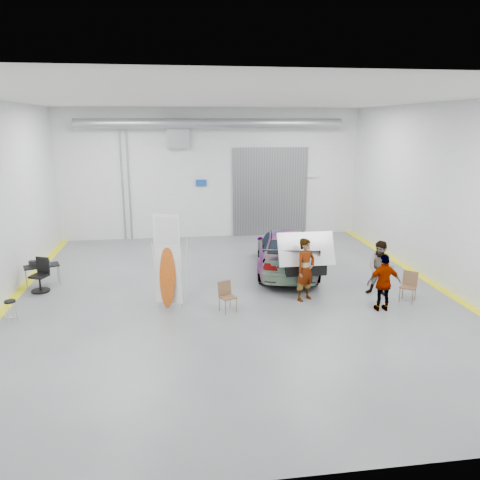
{
  "coord_description": "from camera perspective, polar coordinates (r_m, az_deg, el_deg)",
  "views": [
    {
      "loc": [
        -1.76,
        -13.94,
        5.34
      ],
      "look_at": [
        0.38,
        1.15,
        1.5
      ],
      "focal_mm": 35.0,
      "sensor_mm": 36.0,
      "label": 1
    }
  ],
  "objects": [
    {
      "name": "ground",
      "position": [
        15.03,
        -0.81,
        -6.67
      ],
      "size": [
        16.0,
        16.0,
        0.0
      ],
      "primitive_type": "plane",
      "color": "slate",
      "rests_on": "ground"
    },
    {
      "name": "room_shell",
      "position": [
        16.33,
        -1.01,
        9.71
      ],
      "size": [
        14.02,
        16.18,
        6.01
      ],
      "color": "silver",
      "rests_on": "ground"
    },
    {
      "name": "sedan_car",
      "position": [
        17.31,
        5.66,
        -1.23
      ],
      "size": [
        3.12,
        5.64,
        1.54
      ],
      "primitive_type": "imported",
      "rotation": [
        0.0,
        0.0,
        2.96
      ],
      "color": "white",
      "rests_on": "ground"
    },
    {
      "name": "person_a",
      "position": [
        14.44,
        7.99,
        -3.59
      ],
      "size": [
        0.85,
        0.76,
        1.95
      ],
      "primitive_type": "imported",
      "rotation": [
        0.0,
        0.0,
        0.53
      ],
      "color": "olive",
      "rests_on": "ground"
    },
    {
      "name": "person_b",
      "position": [
        15.34,
        16.8,
        -3.36
      ],
      "size": [
        1.09,
        1.04,
        1.77
      ],
      "primitive_type": "imported",
      "rotation": [
        0.0,
        0.0,
        -0.62
      ],
      "color": "#496686",
      "rests_on": "ground"
    },
    {
      "name": "person_c",
      "position": [
        14.17,
        17.15,
        -5.02
      ],
      "size": [
        1.0,
        0.46,
        1.69
      ],
      "primitive_type": "imported",
      "rotation": [
        0.0,
        0.0,
        3.08
      ],
      "color": "#955331",
      "rests_on": "ground"
    },
    {
      "name": "surfboard_display",
      "position": [
        13.85,
        -8.46,
        -3.4
      ],
      "size": [
        0.79,
        0.45,
        2.97
      ],
      "rotation": [
        0.0,
        0.0,
        -0.39
      ],
      "color": "white",
      "rests_on": "ground"
    },
    {
      "name": "folding_chair_near",
      "position": [
        13.65,
        -1.5,
        -7.64
      ],
      "size": [
        0.55,
        0.58,
        0.88
      ],
      "rotation": [
        0.0,
        0.0,
        0.41
      ],
      "color": "brown",
      "rests_on": "ground"
    },
    {
      "name": "folding_chair_far",
      "position": [
        15.27,
        19.74,
        -6.05
      ],
      "size": [
        0.61,
        0.68,
        0.92
      ],
      "rotation": [
        0.0,
        0.0,
        -0.7
      ],
      "color": "brown",
      "rests_on": "ground"
    },
    {
      "name": "shop_stool",
      "position": [
        14.4,
        -26.13,
        -7.83
      ],
      "size": [
        0.32,
        0.32,
        0.62
      ],
      "rotation": [
        0.0,
        0.0,
        -0.02
      ],
      "color": "black",
      "rests_on": "ground"
    },
    {
      "name": "work_table",
      "position": [
        17.03,
        -23.23,
        -2.87
      ],
      "size": [
        1.22,
        0.89,
        0.9
      ],
      "rotation": [
        0.0,
        0.0,
        0.35
      ],
      "color": "gray",
      "rests_on": "ground"
    },
    {
      "name": "office_chair",
      "position": [
        16.5,
        -23.2,
        -4.18
      ],
      "size": [
        0.63,
        0.66,
        1.09
      ],
      "rotation": [
        0.0,
        0.0,
        -0.41
      ],
      "color": "black",
      "rests_on": "ground"
    },
    {
      "name": "trunk_lid",
      "position": [
        14.85,
        7.92,
        -0.72
      ],
      "size": [
        1.8,
        1.09,
        0.04
      ],
      "primitive_type": "cube",
      "color": "silver",
      "rests_on": "sedan_car"
    }
  ]
}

